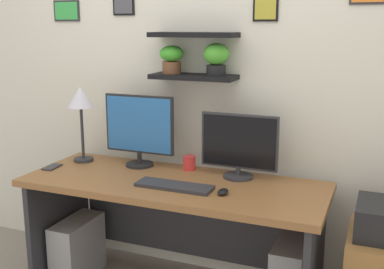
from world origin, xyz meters
name	(u,v)px	position (x,y,z in m)	size (l,w,h in m)	color
back_wall_assembly	(200,71)	(0.00, 0.44, 1.35)	(4.40, 0.24, 2.70)	silver
desk	(177,211)	(0.00, 0.06, 0.55)	(1.79, 0.68, 0.75)	brown
monitor_left	(139,128)	(-0.33, 0.22, 1.00)	(0.47, 0.18, 0.46)	black
monitor_right	(239,146)	(0.33, 0.22, 0.95)	(0.47, 0.18, 0.39)	#2D2D33
keyboard	(174,186)	(0.05, -0.10, 0.76)	(0.44, 0.14, 0.02)	#2D2D33
computer_mouse	(223,192)	(0.34, -0.10, 0.77)	(0.06, 0.09, 0.03)	black
desk_lamp	(81,103)	(-0.73, 0.17, 1.14)	(0.17, 0.17, 0.50)	#2D2D33
cell_phone	(52,167)	(-0.83, -0.04, 0.76)	(0.07, 0.14, 0.01)	#2D2D33
coffee_mug	(189,163)	(0.00, 0.25, 0.80)	(0.08, 0.08, 0.09)	red
computer_tower_left	(78,248)	(-0.69, -0.01, 0.20)	(0.18, 0.40, 0.40)	#99999E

